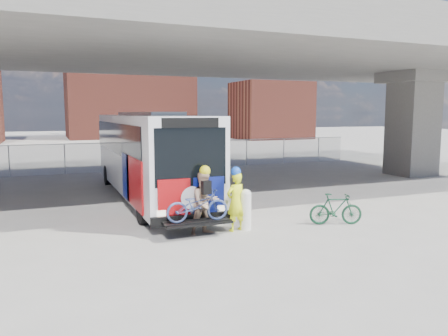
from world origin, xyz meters
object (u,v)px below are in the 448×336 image
bus (148,149)px  bollard (246,208)px  cyclist_hivis (236,200)px  cyclist_tan (205,202)px  bike_parked (336,209)px

bus → bollard: 6.69m
cyclist_hivis → bus: bearing=-93.3°
cyclist_hivis → cyclist_tan: cyclist_tan is taller
cyclist_tan → bike_parked: cyclist_tan is taller
cyclist_hivis → bike_parked: cyclist_hivis is taller
cyclist_hivis → bike_parked: 3.42m
cyclist_hivis → bollard: bearing=164.7°
bus → bike_parked: size_ratio=7.45×
cyclist_tan → cyclist_hivis: bearing=-10.6°
bollard → bike_parked: (3.00, -0.55, -0.17)m
bollard → cyclist_tan: (-1.36, -0.00, 0.30)m
bike_parked → cyclist_tan: bearing=103.8°
bus → bollard: (1.69, -6.31, -1.41)m
bus → cyclist_hivis: bearing=-78.0°
bollard → bike_parked: 3.05m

